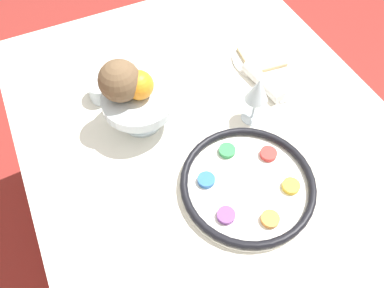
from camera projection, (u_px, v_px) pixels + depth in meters
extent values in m
plane|color=maroon|center=(214.00, 245.00, 1.59)|extent=(8.00, 8.00, 0.00)
cube|color=silver|center=(219.00, 210.00, 1.29)|extent=(1.45, 1.02, 0.71)
cylinder|color=white|center=(248.00, 185.00, 0.94)|extent=(0.34, 0.34, 0.01)
torus|color=black|center=(248.00, 182.00, 0.93)|extent=(0.34, 0.34, 0.02)
cylinder|color=#33934C|center=(228.00, 151.00, 0.99)|extent=(0.04, 0.04, 0.01)
cylinder|color=#2D6BB7|center=(206.00, 180.00, 0.94)|extent=(0.04, 0.04, 0.01)
cylinder|color=#844299|center=(226.00, 215.00, 0.88)|extent=(0.04, 0.04, 0.01)
cylinder|color=orange|center=(271.00, 219.00, 0.88)|extent=(0.04, 0.04, 0.01)
cylinder|color=gold|center=(291.00, 186.00, 0.93)|extent=(0.04, 0.04, 0.01)
cylinder|color=red|center=(268.00, 154.00, 0.98)|extent=(0.04, 0.04, 0.01)
cylinder|color=silver|center=(252.00, 117.00, 1.07)|extent=(0.06, 0.06, 0.00)
cylinder|color=silver|center=(254.00, 108.00, 1.04)|extent=(0.01, 0.01, 0.08)
cone|color=silver|center=(258.00, 90.00, 0.98)|extent=(0.06, 0.06, 0.07)
cylinder|color=silver|center=(142.00, 121.00, 1.06)|extent=(0.11, 0.11, 0.01)
cylinder|color=silver|center=(141.00, 113.00, 1.03)|extent=(0.03, 0.03, 0.07)
cylinder|color=silver|center=(139.00, 100.00, 0.99)|extent=(0.20, 0.20, 0.03)
sphere|color=orange|center=(139.00, 85.00, 0.94)|extent=(0.08, 0.08, 0.08)
sphere|color=brown|center=(120.00, 81.00, 0.93)|extent=(0.11, 0.11, 0.11)
cylinder|color=silver|center=(261.00, 59.00, 1.20)|extent=(0.19, 0.19, 0.01)
cube|color=#D1B784|center=(262.00, 57.00, 1.19)|extent=(0.13, 0.13, 0.01)
cylinder|color=white|center=(263.00, 82.00, 1.13)|extent=(0.17, 0.06, 0.04)
cylinder|color=silver|center=(102.00, 90.00, 1.09)|extent=(0.08, 0.08, 0.06)
cube|color=silver|center=(275.00, 84.00, 1.14)|extent=(0.16, 0.06, 0.01)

